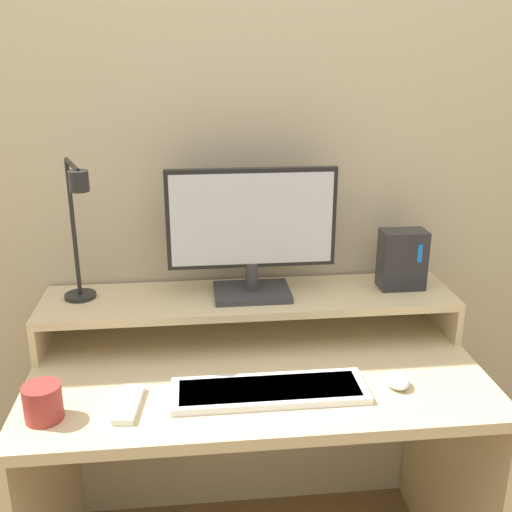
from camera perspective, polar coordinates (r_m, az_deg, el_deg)
The scene contains 10 objects.
wall_back at distance 1.77m, azimuth -1.23°, elevation 10.46°, with size 6.00×0.05×2.50m.
desk at distance 1.73m, azimuth 0.01°, elevation -16.50°, with size 1.18×0.63×0.72m.
monitor_shelf at distance 1.73m, azimuth -0.64°, elevation -4.33°, with size 1.18×0.27×0.13m.
monitor at distance 1.66m, azimuth -0.40°, elevation 2.49°, with size 0.47×0.16×0.37m.
desk_lamp at distance 1.63m, azimuth -16.62°, elevation 2.44°, with size 0.12×0.23×0.40m.
router_dock at distance 1.80m, azimuth 13.75°, elevation -0.31°, with size 0.13×0.08×0.18m.
keyboard at distance 1.49m, azimuth 1.30°, elevation -12.68°, with size 0.47×0.15×0.02m.
mouse at distance 1.56m, azimuth 13.29°, elevation -11.44°, with size 0.06×0.08×0.03m.
remote_control at distance 1.47m, azimuth -12.03°, elevation -13.63°, with size 0.07×0.16×0.02m.
mug at distance 1.47m, azimuth -19.64°, elevation -13.00°, with size 0.09×0.09×0.09m.
Camera 1 is at (-0.15, -1.08, 1.51)m, focal length 42.00 mm.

